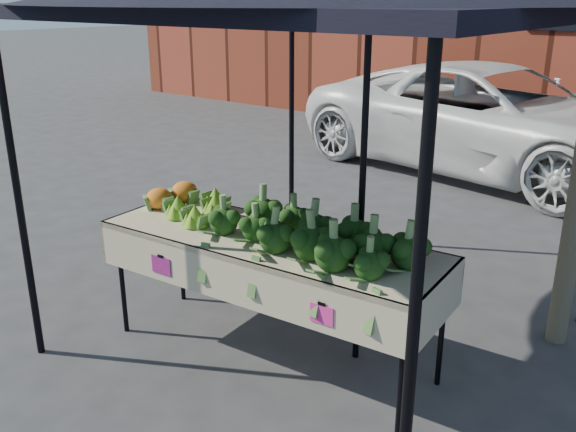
{
  "coord_description": "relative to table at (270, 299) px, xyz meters",
  "views": [
    {
      "loc": [
        2.62,
        -3.01,
        2.42
      ],
      "look_at": [
        0.1,
        0.12,
        1.0
      ],
      "focal_mm": 38.87,
      "sensor_mm": 36.0,
      "label": 1
    }
  ],
  "objects": [
    {
      "name": "cauliflower_pair",
      "position": [
        -1.04,
        0.07,
        0.54
      ],
      "size": [
        0.24,
        0.44,
        0.19
      ],
      "primitive_type": "ellipsoid",
      "color": "orange",
      "rests_on": "table"
    },
    {
      "name": "canopy",
      "position": [
        0.13,
        0.45,
        0.92
      ],
      "size": [
        3.16,
        3.16,
        2.74
      ],
      "primitive_type": null,
      "color": "black",
      "rests_on": "ground"
    },
    {
      "name": "table",
      "position": [
        0.0,
        0.0,
        0.0
      ],
      "size": [
        2.47,
        1.03,
        0.9
      ],
      "color": "beige",
      "rests_on": "ground"
    },
    {
      "name": "ground",
      "position": [
        -0.1,
        0.08,
        -0.45
      ],
      "size": [
        90.0,
        90.0,
        0.0
      ],
      "primitive_type": "plane",
      "color": "#333336"
    },
    {
      "name": "broccoli_heap",
      "position": [
        0.32,
        0.03,
        0.59
      ],
      "size": [
        1.48,
        0.58,
        0.27
      ],
      "primitive_type": "ellipsoid",
      "color": "black",
      "rests_on": "table"
    },
    {
      "name": "romanesco_cluster",
      "position": [
        -0.67,
        0.04,
        0.56
      ],
      "size": [
        0.44,
        0.58,
        0.21
      ],
      "primitive_type": "ellipsoid",
      "color": "#7BB225",
      "rests_on": "table"
    }
  ]
}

